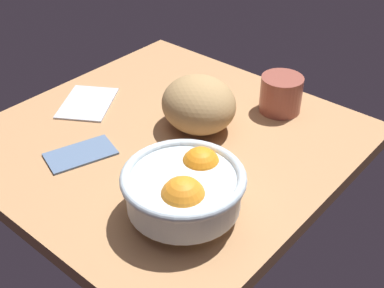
% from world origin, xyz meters
% --- Properties ---
extents(ground_plane, '(0.68, 0.68, 0.03)m').
position_xyz_m(ground_plane, '(0.00, 0.00, -0.01)').
color(ground_plane, '#B07F52').
extents(fruit_bowl, '(0.20, 0.20, 0.10)m').
position_xyz_m(fruit_bowl, '(0.15, 0.18, 0.06)').
color(fruit_bowl, silver).
rests_on(fruit_bowl, ground).
extents(bread_loaf, '(0.19, 0.20, 0.11)m').
position_xyz_m(bread_loaf, '(-0.07, 0.03, 0.06)').
color(bread_loaf, tan).
rests_on(bread_loaf, ground).
extents(napkin_folded, '(0.15, 0.11, 0.01)m').
position_xyz_m(napkin_folded, '(0.15, -0.08, 0.00)').
color(napkin_folded, slate).
rests_on(napkin_folded, ground).
extents(napkin_spare, '(0.18, 0.17, 0.01)m').
position_xyz_m(napkin_spare, '(0.02, -0.22, 0.00)').
color(napkin_spare, silver).
rests_on(napkin_spare, ground).
extents(mug, '(0.11, 0.11, 0.08)m').
position_xyz_m(mug, '(-0.24, 0.11, 0.04)').
color(mug, '#984E40').
rests_on(mug, ground).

